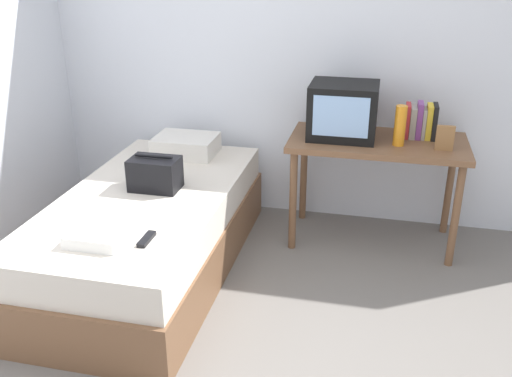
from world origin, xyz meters
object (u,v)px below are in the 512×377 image
at_px(picture_frame, 445,138).
at_px(water_bottle, 400,126).
at_px(bed, 150,232).
at_px(pillow, 186,145).
at_px(magazine, 112,211).
at_px(book_row, 421,121).
at_px(remote_dark, 147,239).
at_px(folded_towel, 97,237).
at_px(handbag, 155,174).
at_px(tv, 343,110).
at_px(desk, 377,153).

bearing_deg(picture_frame, water_bottle, 171.86).
bearing_deg(water_bottle, bed, -156.76).
relative_size(picture_frame, pillow, 0.37).
distance_m(water_bottle, pillow, 1.51).
bearing_deg(bed, magazine, -106.86).
bearing_deg(water_bottle, book_row, 55.43).
distance_m(bed, remote_dark, 0.68).
bearing_deg(water_bottle, pillow, 176.33).
xyz_separation_m(bed, folded_towel, (0.01, -0.64, 0.30)).
height_order(water_bottle, handbag, water_bottle).
bearing_deg(remote_dark, folded_towel, -162.99).
distance_m(tv, remote_dark, 1.61).
bearing_deg(picture_frame, handbag, -163.35).
xyz_separation_m(pillow, handbag, (0.03, -0.65, 0.03)).
bearing_deg(handbag, water_bottle, 20.98).
relative_size(pillow, magazine, 1.50).
height_order(book_row, pillow, book_row).
bearing_deg(water_bottle, magazine, -149.50).
bearing_deg(tv, magazine, -139.58).
bearing_deg(bed, folded_towel, -89.24).
bearing_deg(tv, book_row, 11.20).
bearing_deg(pillow, magazine, -94.91).
relative_size(book_row, pillow, 0.54).
bearing_deg(pillow, folded_towel, -89.66).
xyz_separation_m(desk, folded_towel, (-1.34, -1.36, -0.09)).
relative_size(remote_dark, folded_towel, 0.56).
bearing_deg(handbag, pillow, 92.77).
xyz_separation_m(desk, picture_frame, (0.40, -0.12, 0.18)).
relative_size(magazine, folded_towel, 1.04).
height_order(water_bottle, folded_towel, water_bottle).
relative_size(water_bottle, handbag, 0.86).
bearing_deg(book_row, desk, -156.33).
bearing_deg(folded_towel, picture_frame, 35.25).
distance_m(bed, picture_frame, 1.94).
relative_size(book_row, handbag, 0.79).
height_order(picture_frame, magazine, picture_frame).
distance_m(water_bottle, picture_frame, 0.28).
distance_m(desk, picture_frame, 0.46).
distance_m(bed, pillow, 0.80).
distance_m(water_bottle, folded_towel, 1.97).
bearing_deg(bed, tv, 33.40).
height_order(handbag, magazine, handbag).
relative_size(pillow, folded_towel, 1.55).
height_order(handbag, folded_towel, handbag).
relative_size(desk, folded_towel, 4.14).
bearing_deg(magazine, remote_dark, -40.08).
xyz_separation_m(bed, picture_frame, (1.76, 0.60, 0.56)).
bearing_deg(pillow, handbag, -87.23).
distance_m(desk, water_bottle, 0.27).
height_order(desk, water_bottle, water_bottle).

